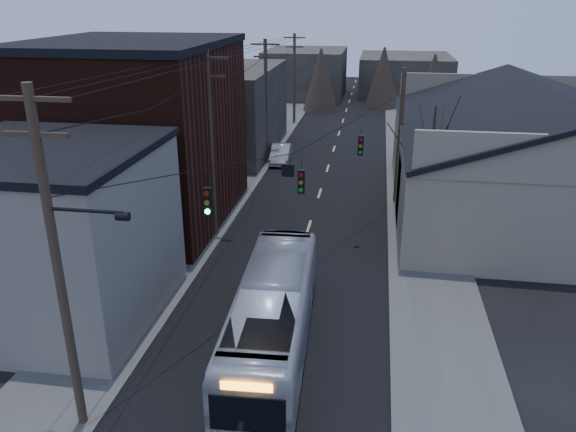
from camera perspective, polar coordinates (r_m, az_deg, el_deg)
name	(u,v)px	position (r m, az deg, el deg)	size (l,w,h in m)	color
road_surface	(325,176)	(41.82, 3.81, 4.09)	(9.00, 110.00, 0.02)	black
sidewalk_left	(240,171)	(42.84, -4.91, 4.56)	(4.00, 110.00, 0.12)	#474744
sidewalk_right	(415,179)	(41.76, 12.74, 3.65)	(4.00, 110.00, 0.12)	#474744
building_clapboard	(52,237)	(24.26, -22.82, -1.99)	(8.00, 8.00, 7.00)	gray
building_brick	(137,136)	(33.52, -15.14, 7.86)	(10.00, 12.00, 10.00)	black
building_left_far	(221,110)	(48.41, -6.85, 10.65)	(9.00, 14.00, 7.00)	#2E2A25
warehouse	(531,168)	(37.34, 23.47, 4.51)	(16.16, 20.60, 7.73)	#7F725C
building_far_left	(306,73)	(75.96, 1.80, 14.30)	(10.00, 12.00, 6.00)	#2E2A25
building_far_right	(405,74)	(80.46, 11.77, 13.92)	(12.00, 14.00, 5.00)	#2E2A25
bare_tree	(430,173)	(31.20, 14.18, 4.30)	(0.40, 0.40, 7.20)	black
utility_lines	(268,125)	(35.35, -2.01, 9.19)	(11.24, 45.28, 10.50)	#382B1E
bus	(273,316)	(20.95, -1.57, -10.10)	(2.52, 10.76, 3.00)	#B1B6BE
parked_car	(281,154)	(45.10, -0.73, 6.34)	(1.47, 4.22, 1.39)	#95979C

